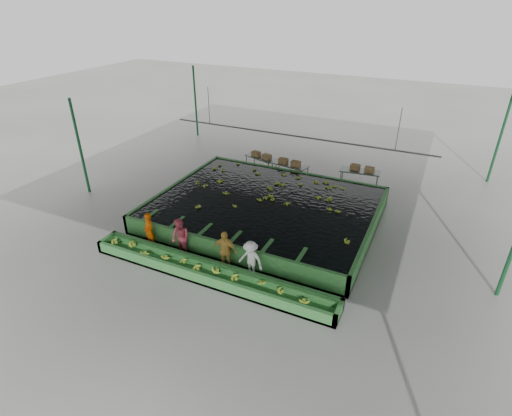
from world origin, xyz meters
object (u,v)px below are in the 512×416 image
at_px(worker_a, 149,230).
at_px(worker_d, 251,259).
at_px(box_stack_right, 362,171).
at_px(flotation_tank, 265,209).
at_px(worker_c, 225,250).
at_px(packing_table_mid, 290,172).
at_px(box_stack_mid, 289,164).
at_px(packing_table_right, 359,179).
at_px(packing_table_left, 261,164).
at_px(worker_b, 180,238).
at_px(box_stack_left, 261,157).
at_px(sorting_trough, 209,273).

height_order(worker_a, worker_d, worker_a).
height_order(worker_a, box_stack_right, worker_a).
height_order(flotation_tank, worker_c, worker_c).
bearing_deg(flotation_tank, worker_a, -127.76).
distance_m(worker_a, box_stack_right, 11.75).
xyz_separation_m(packing_table_mid, box_stack_mid, (-0.01, -0.08, 0.48)).
relative_size(worker_a, packing_table_right, 0.74).
bearing_deg(worker_c, worker_d, -6.51).
bearing_deg(packing_table_left, worker_b, -85.26).
bearing_deg(worker_b, box_stack_left, 111.69).
height_order(worker_c, box_stack_left, worker_c).
bearing_deg(sorting_trough, box_stack_mid, 93.28).
bearing_deg(box_stack_left, box_stack_mid, -13.47).
height_order(worker_a, packing_table_mid, worker_a).
height_order(flotation_tank, box_stack_right, box_stack_right).
height_order(worker_d, packing_table_left, worker_d).
height_order(flotation_tank, box_stack_mid, box_stack_mid).
distance_m(packing_table_left, box_stack_mid, 2.12).
bearing_deg(box_stack_left, worker_d, -67.48).
height_order(worker_b, packing_table_mid, worker_b).
relative_size(box_stack_mid, box_stack_right, 1.01).
bearing_deg(flotation_tank, worker_d, -72.56).
bearing_deg(worker_c, packing_table_right, 66.33).
bearing_deg(box_stack_left, flotation_tank, -63.38).
bearing_deg(packing_table_mid, worker_b, -97.81).
height_order(worker_a, worker_c, worker_c).
bearing_deg(flotation_tank, worker_c, -86.66).
relative_size(sorting_trough, packing_table_mid, 4.74).
bearing_deg(worker_a, flotation_tank, 73.16).
height_order(packing_table_left, packing_table_right, packing_table_right).
xyz_separation_m(box_stack_left, box_stack_mid, (1.95, -0.47, 0.07)).
xyz_separation_m(worker_a, box_stack_right, (6.66, 9.67, 0.18)).
bearing_deg(sorting_trough, worker_a, 166.49).
xyz_separation_m(worker_a, packing_table_mid, (2.79, 8.90, -0.30)).
bearing_deg(box_stack_left, packing_table_left, 123.79).
height_order(worker_b, box_stack_right, worker_b).
bearing_deg(packing_table_left, packing_table_right, 3.02).
bearing_deg(worker_a, worker_d, 20.92).
relative_size(flotation_tank, box_stack_mid, 7.79).
height_order(flotation_tank, sorting_trough, flotation_tank).
bearing_deg(flotation_tank, box_stack_left, 116.62).
height_order(flotation_tank, packing_table_mid, packing_table_mid).
relative_size(packing_table_left, box_stack_mid, 1.53).
bearing_deg(worker_b, packing_table_mid, 99.36).
distance_m(sorting_trough, box_stack_right, 11.01).
xyz_separation_m(worker_b, worker_d, (3.12, 0.00, -0.08)).
relative_size(flotation_tank, box_stack_left, 7.80).
xyz_separation_m(packing_table_left, box_stack_left, (0.04, -0.06, 0.45)).
relative_size(packing_table_left, box_stack_left, 1.53).
bearing_deg(packing_table_right, packing_table_mid, -168.78).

